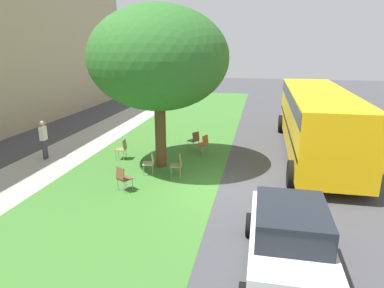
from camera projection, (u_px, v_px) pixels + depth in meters
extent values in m
plane|color=#424247|center=(224.00, 189.00, 11.92)|extent=(80.00, 80.00, 0.00)
cube|color=#3D752D|center=(136.00, 182.00, 12.52)|extent=(48.00, 6.00, 0.01)
cube|color=#ADA89E|center=(28.00, 174.00, 13.35)|extent=(48.00, 2.80, 0.01)
cylinder|color=brown|center=(160.00, 130.00, 13.80)|extent=(0.44, 0.44, 3.04)
ellipsoid|color=#2D6B28|center=(159.00, 58.00, 13.01)|extent=(5.33, 5.33, 3.94)
cube|color=olive|center=(121.00, 149.00, 14.92)|extent=(0.45, 0.44, 0.04)
cube|color=olive|center=(124.00, 144.00, 14.83)|extent=(0.41, 0.12, 0.40)
cylinder|color=gray|center=(119.00, 153.00, 15.17)|extent=(0.02, 0.02, 0.42)
cylinder|color=gray|center=(116.00, 156.00, 14.83)|extent=(0.02, 0.02, 0.42)
cylinder|color=gray|center=(126.00, 153.00, 15.14)|extent=(0.02, 0.02, 0.42)
cylinder|color=gray|center=(124.00, 156.00, 14.79)|extent=(0.02, 0.02, 0.42)
cube|color=#C64C1E|center=(202.00, 144.00, 15.70)|extent=(0.55, 0.54, 0.04)
cube|color=#C64C1E|center=(205.00, 140.00, 15.53)|extent=(0.40, 0.24, 0.40)
cylinder|color=gray|center=(201.00, 147.00, 16.00)|extent=(0.02, 0.02, 0.42)
cylinder|color=gray|center=(197.00, 149.00, 15.72)|extent=(0.02, 0.02, 0.42)
cylinder|color=gray|center=(207.00, 149.00, 15.80)|extent=(0.02, 0.02, 0.42)
cylinder|color=gray|center=(203.00, 151.00, 15.52)|extent=(0.02, 0.02, 0.42)
cube|color=beige|center=(148.00, 163.00, 13.18)|extent=(0.51, 0.49, 0.04)
cube|color=beige|center=(153.00, 157.00, 13.12)|extent=(0.41, 0.18, 0.40)
cylinder|color=gray|center=(144.00, 168.00, 13.41)|extent=(0.02, 0.02, 0.42)
cylinder|color=gray|center=(143.00, 171.00, 13.06)|extent=(0.02, 0.02, 0.42)
cylinder|color=gray|center=(153.00, 167.00, 13.43)|extent=(0.02, 0.02, 0.42)
cylinder|color=gray|center=(152.00, 171.00, 13.08)|extent=(0.02, 0.02, 0.42)
cube|color=brown|center=(125.00, 178.00, 11.72)|extent=(0.56, 0.56, 0.04)
cube|color=brown|center=(120.00, 173.00, 11.52)|extent=(0.27, 0.39, 0.40)
cylinder|color=gray|center=(132.00, 185.00, 11.79)|extent=(0.02, 0.02, 0.42)
cylinder|color=gray|center=(126.00, 182.00, 12.02)|extent=(0.02, 0.02, 0.42)
cylinder|color=gray|center=(124.00, 188.00, 11.54)|extent=(0.02, 0.02, 0.42)
cylinder|color=gray|center=(118.00, 185.00, 11.77)|extent=(0.02, 0.02, 0.42)
cube|color=brown|center=(193.00, 140.00, 16.30)|extent=(0.57, 0.57, 0.04)
cube|color=brown|center=(196.00, 136.00, 16.11)|extent=(0.38, 0.29, 0.40)
cylinder|color=gray|center=(193.00, 144.00, 16.60)|extent=(0.02, 0.02, 0.42)
cylinder|color=gray|center=(188.00, 145.00, 16.36)|extent=(0.02, 0.02, 0.42)
cylinder|color=gray|center=(198.00, 145.00, 16.37)|extent=(0.02, 0.02, 0.42)
cylinder|color=gray|center=(193.00, 147.00, 16.12)|extent=(0.02, 0.02, 0.42)
cube|color=olive|center=(176.00, 166.00, 12.95)|extent=(0.49, 0.48, 0.04)
cube|color=olive|center=(180.00, 160.00, 12.88)|extent=(0.41, 0.17, 0.40)
cylinder|color=gray|center=(171.00, 170.00, 13.18)|extent=(0.02, 0.02, 0.42)
cylinder|color=gray|center=(171.00, 173.00, 12.84)|extent=(0.02, 0.02, 0.42)
cylinder|color=gray|center=(180.00, 170.00, 13.19)|extent=(0.02, 0.02, 0.42)
cylinder|color=gray|center=(180.00, 173.00, 12.84)|extent=(0.02, 0.02, 0.42)
cube|color=silver|center=(288.00, 245.00, 7.43)|extent=(3.70, 1.64, 0.76)
cube|color=#1E232B|center=(291.00, 221.00, 7.11)|extent=(1.90, 1.44, 0.64)
cylinder|color=black|center=(249.00, 224.00, 9.02)|extent=(0.60, 0.18, 0.60)
cylinder|color=black|center=(319.00, 231.00, 8.69)|extent=(0.60, 0.18, 0.60)
cube|color=yellow|center=(316.00, 119.00, 15.23)|extent=(10.40, 2.44, 2.50)
cube|color=black|center=(316.00, 127.00, 15.32)|extent=(10.30, 2.46, 0.12)
cube|color=black|center=(318.00, 99.00, 14.97)|extent=(10.30, 2.46, 0.56)
cylinder|color=black|center=(281.00, 124.00, 19.55)|extent=(0.96, 0.28, 0.96)
cylinder|color=black|center=(328.00, 126.00, 19.07)|extent=(0.96, 0.28, 0.96)
cylinder|color=black|center=(291.00, 174.00, 12.02)|extent=(0.96, 0.28, 0.96)
cylinder|color=black|center=(369.00, 179.00, 11.55)|extent=(0.96, 0.28, 0.96)
cylinder|color=#3F3851|center=(44.00, 150.00, 14.91)|extent=(0.14, 0.14, 0.85)
cylinder|color=#3F3851|center=(46.00, 149.00, 15.08)|extent=(0.14, 0.14, 0.85)
cube|color=silver|center=(43.00, 133.00, 14.80)|extent=(0.39, 0.25, 0.60)
sphere|color=tan|center=(42.00, 123.00, 14.67)|extent=(0.22, 0.22, 0.22)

